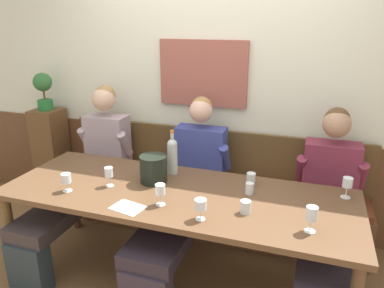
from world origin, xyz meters
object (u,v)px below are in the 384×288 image
at_px(wine_glass_mid_left, 109,173).
at_px(wine_glass_near_bucket, 347,184).
at_px(wine_glass_right_end, 160,190).
at_px(potted_plant, 43,88).
at_px(wall_bench, 205,203).
at_px(person_center_left_seat, 329,209).
at_px(water_tumbler_center, 251,179).
at_px(water_tumbler_right, 250,188).
at_px(wine_glass_left_end, 312,215).
at_px(wine_glass_mid_right, 201,206).
at_px(dining_table, 177,200).
at_px(person_left_seat, 87,169).
at_px(ice_bucket, 153,169).
at_px(person_right_seat, 186,190).
at_px(water_tumbler_left, 246,207).
at_px(wine_glass_center_front, 66,179).
at_px(wine_bottle_green_tall, 172,155).

bearing_deg(wine_glass_mid_left, wine_glass_near_bucket, 12.61).
distance_m(wine_glass_right_end, potted_plant, 1.97).
relative_size(wall_bench, wine_glass_right_end, 19.06).
height_order(person_center_left_seat, water_tumbler_center, person_center_left_seat).
xyz_separation_m(wine_glass_near_bucket, water_tumbler_right, (-0.63, -0.16, -0.06)).
xyz_separation_m(wine_glass_left_end, potted_plant, (-2.61, 0.99, 0.40)).
distance_m(wine_glass_mid_right, potted_plant, 2.28).
relative_size(wine_glass_right_end, wine_glass_mid_left, 1.01).
xyz_separation_m(water_tumbler_center, potted_plant, (-2.17, 0.47, 0.46)).
xyz_separation_m(dining_table, person_center_left_seat, (1.03, 0.33, -0.06)).
bearing_deg(person_left_seat, water_tumbler_right, -8.12).
height_order(wine_glass_near_bucket, wine_glass_mid_left, wine_glass_near_bucket).
bearing_deg(wine_glass_right_end, water_tumbler_right, 33.89).
distance_m(person_center_left_seat, ice_bucket, 1.30).
xyz_separation_m(person_right_seat, wine_glass_mid_right, (0.32, -0.62, 0.23)).
relative_size(person_right_seat, wine_glass_near_bucket, 9.12).
bearing_deg(ice_bucket, dining_table, -25.18).
xyz_separation_m(wine_glass_mid_left, water_tumbler_left, (1.01, -0.07, -0.06)).
distance_m(person_center_left_seat, water_tumbler_center, 0.59).
bearing_deg(dining_table, wall_bench, 90.00).
height_order(person_right_seat, potted_plant, potted_plant).
distance_m(wall_bench, wine_glass_mid_left, 1.09).
xyz_separation_m(wine_glass_left_end, wine_glass_near_bucket, (0.22, 0.52, -0.01)).
distance_m(wine_glass_near_bucket, water_tumbler_center, 0.66).
bearing_deg(wall_bench, person_right_seat, -96.05).
xyz_separation_m(wall_bench, wine_glass_mid_left, (-0.50, -0.80, 0.56)).
bearing_deg(wine_glass_center_front, person_center_left_seat, 17.70).
distance_m(person_right_seat, water_tumbler_left, 0.74).
distance_m(person_center_left_seat, potted_plant, 2.84).
bearing_deg(wine_glass_left_end, person_right_seat, 150.51).
relative_size(person_left_seat, person_center_left_seat, 1.00).
bearing_deg(wine_glass_mid_left, water_tumbler_right, 11.85).
bearing_deg(water_tumbler_center, wine_glass_mid_right, -108.55).
bearing_deg(water_tumbler_left, water_tumbler_center, 95.78).
relative_size(person_right_seat, wine_glass_right_end, 9.12).
height_order(wine_glass_center_front, wine_glass_mid_left, wine_glass_mid_left).
xyz_separation_m(wine_glass_right_end, potted_plant, (-1.67, 0.97, 0.40)).
distance_m(wine_bottle_green_tall, wine_glass_mid_left, 0.51).
distance_m(ice_bucket, wine_glass_mid_left, 0.32).
relative_size(wine_glass_center_front, water_tumbler_center, 1.48).
height_order(water_tumbler_right, water_tumbler_center, water_tumbler_center).
distance_m(dining_table, wine_glass_mid_right, 0.44).
distance_m(ice_bucket, wine_glass_right_end, 0.37).
bearing_deg(ice_bucket, wine_glass_left_end, -16.44).
bearing_deg(wall_bench, water_tumbler_center, -42.39).
bearing_deg(wall_bench, water_tumbler_left, -59.00).
bearing_deg(water_tumbler_center, wall_bench, 137.61).
distance_m(water_tumbler_left, potted_plant, 2.44).
bearing_deg(person_right_seat, water_tumbler_center, -2.14).
bearing_deg(water_tumbler_left, wine_bottle_green_tall, 146.74).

